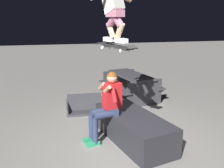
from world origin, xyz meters
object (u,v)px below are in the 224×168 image
at_px(skater_airborne, 113,7).
at_px(picnic_table_back, 131,82).
at_px(ledge_box_main, 133,128).
at_px(person_sitting_on_ledge, 107,103).
at_px(kicker_ramp, 85,107).
at_px(skateboard, 115,46).

relative_size(skater_airborne, picnic_table_back, 0.58).
distance_m(ledge_box_main, person_sitting_on_ledge, 0.72).
bearing_deg(person_sitting_on_ledge, skater_airborne, -77.19).
relative_size(ledge_box_main, kicker_ramp, 1.83).
bearing_deg(kicker_ramp, person_sitting_on_ledge, -173.89).
relative_size(kicker_ramp, picnic_table_back, 0.54).
xyz_separation_m(ledge_box_main, person_sitting_on_ledge, (0.14, 0.50, 0.51)).
bearing_deg(kicker_ramp, skateboard, -169.32).
bearing_deg(picnic_table_back, ledge_box_main, 163.83).
distance_m(skateboard, skater_airborne, 0.69).
bearing_deg(picnic_table_back, skater_airborne, 155.33).
height_order(skateboard, kicker_ramp, skateboard).
distance_m(ledge_box_main, skateboard, 1.63).
relative_size(skateboard, kicker_ramp, 0.97).
height_order(ledge_box_main, skateboard, skateboard).
bearing_deg(ledge_box_main, skateboard, 71.33).
bearing_deg(person_sitting_on_ledge, skateboard, -98.27).
bearing_deg(picnic_table_back, kicker_ramp, 114.52).
distance_m(kicker_ramp, picnic_table_back, 1.66).
height_order(ledge_box_main, kicker_ramp, ledge_box_main).
xyz_separation_m(skateboard, skater_airborne, (0.05, 0.02, 0.69)).
xyz_separation_m(skater_airborne, kicker_ramp, (1.79, 0.33, -2.48)).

